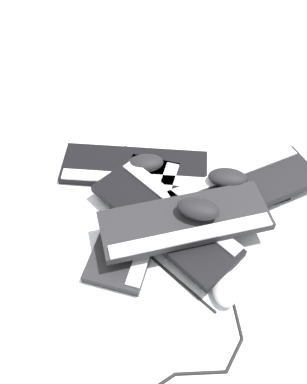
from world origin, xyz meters
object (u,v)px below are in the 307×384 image
object	(u,v)px
keyboard_1	(134,168)
keyboard_5	(243,188)
keyboard_2	(137,217)
mouse_3	(145,163)
mouse_2	(225,287)
keyboard_0	(212,200)
mouse_1	(198,209)
keyboard_3	(165,218)
mouse_0	(228,178)
keyboard_4	(185,221)

from	to	relation	value
keyboard_1	keyboard_5	size ratio (longest dim) A/B	1.10
keyboard_2	mouse_3	world-z (taller)	mouse_3
mouse_3	mouse_2	bearing A→B (deg)	-70.07
keyboard_2	mouse_2	distance (m)	0.31
keyboard_5	mouse_3	bearing A→B (deg)	-178.89
keyboard_0	mouse_1	distance (m)	0.15
keyboard_0	mouse_3	xyz separation A→B (m)	(-0.22, 0.04, 0.04)
keyboard_2	keyboard_3	distance (m)	0.09
keyboard_0	mouse_1	bearing A→B (deg)	-98.91
keyboard_2	keyboard_3	xyz separation A→B (m)	(0.08, 0.00, 0.03)
keyboard_1	keyboard_3	world-z (taller)	keyboard_3
mouse_1	mouse_3	xyz separation A→B (m)	(-0.20, 0.15, -0.06)
keyboard_5	mouse_1	world-z (taller)	mouse_1
keyboard_3	mouse_1	xyz separation A→B (m)	(0.08, 0.01, 0.07)
keyboard_1	mouse_3	world-z (taller)	mouse_3
keyboard_5	mouse_0	size ratio (longest dim) A/B	3.82
mouse_1	keyboard_0	bearing A→B (deg)	-102.40
mouse_2	mouse_3	size ratio (longest dim) A/B	1.00
mouse_2	mouse_3	bearing A→B (deg)	28.03
keyboard_2	mouse_1	size ratio (longest dim) A/B	4.07
mouse_1	mouse_0	bearing A→B (deg)	-110.66
keyboard_0	keyboard_4	world-z (taller)	keyboard_4
keyboard_2	mouse_2	bearing A→B (deg)	-24.72
keyboard_0	keyboard_3	xyz separation A→B (m)	(-0.10, -0.13, 0.03)
mouse_3	keyboard_2	bearing A→B (deg)	-105.14
keyboard_0	mouse_0	distance (m)	0.08
mouse_2	keyboard_1	bearing A→B (deg)	30.93
keyboard_4	mouse_0	xyz separation A→B (m)	(0.07, 0.18, 0.01)
mouse_0	mouse_3	distance (m)	0.25
keyboard_1	keyboard_5	distance (m)	0.33
mouse_0	mouse_1	xyz separation A→B (m)	(-0.05, -0.15, 0.03)
keyboard_0	mouse_0	xyz separation A→B (m)	(0.03, 0.04, 0.07)
keyboard_0	keyboard_2	size ratio (longest dim) A/B	0.97
keyboard_1	keyboard_4	bearing A→B (deg)	-40.54
keyboard_4	mouse_3	size ratio (longest dim) A/B	4.10
keyboard_0	keyboard_4	distance (m)	0.16
keyboard_3	mouse_3	xyz separation A→B (m)	(-0.12, 0.17, 0.01)
keyboard_0	keyboard_4	bearing A→B (deg)	-107.31
keyboard_1	mouse_2	world-z (taller)	mouse_2
keyboard_5	mouse_0	world-z (taller)	mouse_0
keyboard_3	mouse_2	xyz separation A→B (m)	(0.20, -0.13, -0.02)
keyboard_1	keyboard_0	bearing A→B (deg)	-9.41
keyboard_2	keyboard_0	bearing A→B (deg)	35.00
mouse_2	mouse_3	distance (m)	0.43
keyboard_0	keyboard_4	xyz separation A→B (m)	(-0.04, -0.14, 0.06)
keyboard_5	mouse_2	world-z (taller)	keyboard_5
keyboard_2	mouse_2	xyz separation A→B (m)	(0.28, -0.13, 0.01)
mouse_0	keyboard_5	bearing A→B (deg)	178.37
keyboard_5	keyboard_4	bearing A→B (deg)	-123.27
keyboard_5	mouse_3	distance (m)	0.30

